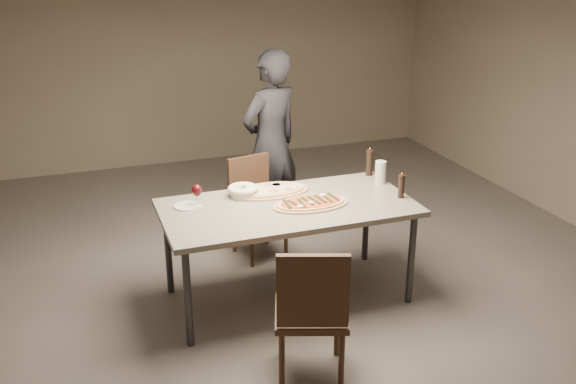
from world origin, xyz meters
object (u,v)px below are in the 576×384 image
object	(u,v)px
dining_table	(288,212)
chair_far	(255,201)
ham_pizza	(270,190)
bread_basket	(243,190)
diner	(271,144)
chair_near	(312,308)
pepper_mill_left	(401,186)
zucchini_pizza	(311,203)
carafe	(380,172)

from	to	relation	value
dining_table	chair_far	distance (m)	0.86
ham_pizza	bread_basket	xyz separation A→B (m)	(-0.21, -0.01, 0.03)
chair_far	diner	bearing A→B (deg)	-137.56
chair_near	ham_pizza	bearing A→B (deg)	102.19
chair_far	dining_table	bearing A→B (deg)	78.61
ham_pizza	bread_basket	distance (m)	0.22
ham_pizza	chair_near	distance (m)	1.30
chair_near	pepper_mill_left	bearing A→B (deg)	58.52
zucchini_pizza	ham_pizza	bearing A→B (deg)	113.04
chair_far	carafe	bearing A→B (deg)	130.84
carafe	chair_near	world-z (taller)	carafe
dining_table	ham_pizza	size ratio (longest dim) A/B	2.98
bread_basket	pepper_mill_left	world-z (taller)	pepper_mill_left
pepper_mill_left	bread_basket	bearing A→B (deg)	159.06
dining_table	ham_pizza	world-z (taller)	ham_pizza
ham_pizza	pepper_mill_left	bearing A→B (deg)	-39.49
chair_far	pepper_mill_left	bearing A→B (deg)	119.01
bread_basket	chair_far	world-z (taller)	chair_far
dining_table	zucchini_pizza	bearing A→B (deg)	-22.08
pepper_mill_left	diner	distance (m)	1.46
dining_table	diner	distance (m)	1.24
pepper_mill_left	chair_far	size ratio (longest dim) A/B	0.23
dining_table	pepper_mill_left	bearing A→B (deg)	-9.76
dining_table	zucchini_pizza	distance (m)	0.18
zucchini_pizza	pepper_mill_left	size ratio (longest dim) A/B	2.88
ham_pizza	carafe	size ratio (longest dim) A/B	3.42
chair_near	dining_table	bearing A→B (deg)	97.72
ham_pizza	diner	distance (m)	0.97
dining_table	bread_basket	distance (m)	0.39
dining_table	pepper_mill_left	world-z (taller)	pepper_mill_left
zucchini_pizza	diner	xyz separation A→B (m)	(0.11, 1.26, 0.07)
pepper_mill_left	diner	size ratio (longest dim) A/B	0.12
bread_basket	ham_pizza	bearing A→B (deg)	1.92
bread_basket	dining_table	bearing A→B (deg)	-46.80
dining_table	diner	xyz separation A→B (m)	(0.27, 1.20, 0.14)
zucchini_pizza	ham_pizza	xyz separation A→B (m)	(-0.19, 0.34, -0.00)
dining_table	pepper_mill_left	distance (m)	0.86
carafe	chair_far	bearing A→B (deg)	142.47
zucchini_pizza	chair_far	distance (m)	0.95
dining_table	diner	bearing A→B (deg)	77.51
zucchini_pizza	carafe	size ratio (longest dim) A/B	3.18
carafe	chair_near	bearing A→B (deg)	-131.46
carafe	chair_far	size ratio (longest dim) A/B	0.21
zucchini_pizza	chair_near	size ratio (longest dim) A/B	0.62
carafe	diner	xyz separation A→B (m)	(-0.56, 1.01, -0.00)
diner	carafe	bearing A→B (deg)	95.49
pepper_mill_left	chair_near	world-z (taller)	pepper_mill_left
dining_table	zucchini_pizza	xyz separation A→B (m)	(0.15, -0.06, 0.07)
zucchini_pizza	bread_basket	world-z (taller)	bread_basket
ham_pizza	chair_near	bearing A→B (deg)	-110.91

